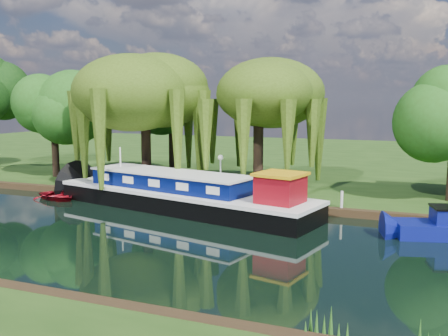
% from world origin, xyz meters
% --- Properties ---
extents(ground, '(120.00, 120.00, 0.00)m').
position_xyz_m(ground, '(0.00, 0.00, 0.00)').
color(ground, black).
extents(far_bank, '(120.00, 52.00, 0.45)m').
position_xyz_m(far_bank, '(0.00, 34.00, 0.23)').
color(far_bank, '#1B3B10').
rests_on(far_bank, ground).
extents(dutch_barge, '(18.12, 7.81, 3.73)m').
position_xyz_m(dutch_barge, '(-0.25, 6.33, 0.92)').
color(dutch_barge, black).
rests_on(dutch_barge, ground).
extents(red_dinghy, '(3.91, 3.32, 0.69)m').
position_xyz_m(red_dinghy, '(-9.66, 6.04, 0.00)').
color(red_dinghy, maroon).
rests_on(red_dinghy, ground).
extents(willow_left, '(7.59, 7.59, 9.09)m').
position_xyz_m(willow_left, '(-5.47, 10.80, 7.06)').
color(willow_left, black).
rests_on(willow_left, far_bank).
extents(willow_right, '(6.82, 6.82, 8.30)m').
position_xyz_m(willow_right, '(2.62, 12.26, 6.51)').
color(willow_right, black).
rests_on(willow_right, far_bank).
extents(tree_far_left, '(5.18, 5.18, 8.35)m').
position_xyz_m(tree_far_left, '(-14.80, 12.06, 6.16)').
color(tree_far_left, black).
rests_on(tree_far_left, far_bank).
extents(tree_far_mid, '(5.17, 5.17, 8.45)m').
position_xyz_m(tree_far_mid, '(-6.38, 16.65, 6.28)').
color(tree_far_mid, black).
rests_on(tree_far_mid, far_bank).
extents(lamppost, '(0.36, 0.36, 2.56)m').
position_xyz_m(lamppost, '(0.50, 10.50, 2.42)').
color(lamppost, silver).
rests_on(lamppost, far_bank).
extents(mooring_posts, '(19.16, 0.16, 1.00)m').
position_xyz_m(mooring_posts, '(-0.50, 8.40, 0.95)').
color(mooring_posts, silver).
rests_on(mooring_posts, far_bank).
extents(reeds_near, '(33.70, 1.50, 1.10)m').
position_xyz_m(reeds_near, '(6.87, -7.57, 0.55)').
color(reeds_near, '#215015').
rests_on(reeds_near, ground).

